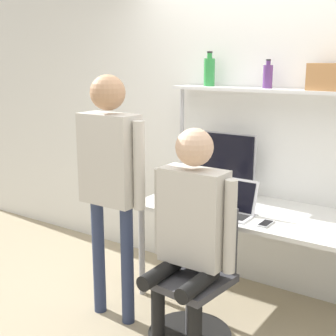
{
  "coord_description": "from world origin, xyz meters",
  "views": [
    {
      "loc": [
        1.34,
        -2.66,
        1.85
      ],
      "look_at": [
        -0.42,
        -0.06,
        1.11
      ],
      "focal_mm": 50.0,
      "sensor_mm": 36.0,
      "label": 1
    }
  ],
  "objects_px": {
    "person_standing": "(110,167)",
    "bottle_purple": "(268,76)",
    "monitor": "(226,161)",
    "person_seated": "(191,221)",
    "office_chair": "(194,300)",
    "storage_box": "(329,77)",
    "cell_phone": "(266,224)",
    "laptop": "(233,205)",
    "bottle_green": "(209,71)"
  },
  "relations": [
    {
      "from": "laptop",
      "to": "person_standing",
      "type": "distance_m",
      "value": 0.91
    },
    {
      "from": "monitor",
      "to": "laptop",
      "type": "relative_size",
      "value": 1.59
    },
    {
      "from": "person_seated",
      "to": "bottle_purple",
      "type": "relative_size",
      "value": 6.83
    },
    {
      "from": "laptop",
      "to": "bottle_purple",
      "type": "relative_size",
      "value": 1.53
    },
    {
      "from": "monitor",
      "to": "cell_phone",
      "type": "distance_m",
      "value": 0.78
    },
    {
      "from": "person_seated",
      "to": "monitor",
      "type": "bearing_deg",
      "value": 104.02
    },
    {
      "from": "laptop",
      "to": "person_seated",
      "type": "xyz_separation_m",
      "value": [
        -0.04,
        -0.51,
        0.02
      ]
    },
    {
      "from": "monitor",
      "to": "person_seated",
      "type": "bearing_deg",
      "value": -75.98
    },
    {
      "from": "laptop",
      "to": "cell_phone",
      "type": "bearing_deg",
      "value": -14.45
    },
    {
      "from": "bottle_purple",
      "to": "monitor",
      "type": "bearing_deg",
      "value": -177.32
    },
    {
      "from": "bottle_green",
      "to": "office_chair",
      "type": "bearing_deg",
      "value": -65.1
    },
    {
      "from": "person_standing",
      "to": "monitor",
      "type": "bearing_deg",
      "value": 67.27
    },
    {
      "from": "person_seated",
      "to": "person_standing",
      "type": "bearing_deg",
      "value": -175.82
    },
    {
      "from": "office_chair",
      "to": "bottle_purple",
      "type": "xyz_separation_m",
      "value": [
        0.09,
        0.88,
        1.44
      ]
    },
    {
      "from": "office_chair",
      "to": "bottle_green",
      "type": "xyz_separation_m",
      "value": [
        -0.41,
        0.88,
        1.47
      ]
    },
    {
      "from": "office_chair",
      "to": "person_seated",
      "type": "bearing_deg",
      "value": -95.49
    },
    {
      "from": "monitor",
      "to": "office_chair",
      "type": "xyz_separation_m",
      "value": [
        0.23,
        -0.86,
        -0.77
      ]
    },
    {
      "from": "bottle_purple",
      "to": "bottle_green",
      "type": "bearing_deg",
      "value": 180.0
    },
    {
      "from": "office_chair",
      "to": "bottle_purple",
      "type": "height_order",
      "value": "bottle_purple"
    },
    {
      "from": "office_chair",
      "to": "bottle_green",
      "type": "height_order",
      "value": "bottle_green"
    },
    {
      "from": "cell_phone",
      "to": "person_standing",
      "type": "relative_size",
      "value": 0.09
    },
    {
      "from": "cell_phone",
      "to": "bottle_purple",
      "type": "bearing_deg",
      "value": 115.85
    },
    {
      "from": "monitor",
      "to": "person_standing",
      "type": "bearing_deg",
      "value": -112.73
    },
    {
      "from": "monitor",
      "to": "person_standing",
      "type": "height_order",
      "value": "person_standing"
    },
    {
      "from": "bottle_purple",
      "to": "storage_box",
      "type": "distance_m",
      "value": 0.45
    },
    {
      "from": "cell_phone",
      "to": "person_seated",
      "type": "height_order",
      "value": "person_seated"
    },
    {
      "from": "storage_box",
      "to": "bottle_purple",
      "type": "bearing_deg",
      "value": 180.0
    },
    {
      "from": "laptop",
      "to": "person_seated",
      "type": "relative_size",
      "value": 0.22
    },
    {
      "from": "person_seated",
      "to": "bottle_green",
      "type": "height_order",
      "value": "bottle_green"
    },
    {
      "from": "office_chair",
      "to": "storage_box",
      "type": "height_order",
      "value": "storage_box"
    },
    {
      "from": "cell_phone",
      "to": "person_seated",
      "type": "bearing_deg",
      "value": -126.79
    },
    {
      "from": "monitor",
      "to": "cell_phone",
      "type": "bearing_deg",
      "value": -40.53
    },
    {
      "from": "person_standing",
      "to": "bottle_purple",
      "type": "xyz_separation_m",
      "value": [
        0.71,
        0.97,
        0.6
      ]
    },
    {
      "from": "laptop",
      "to": "cell_phone",
      "type": "distance_m",
      "value": 0.3
    },
    {
      "from": "monitor",
      "to": "person_seated",
      "type": "relative_size",
      "value": 0.36
    },
    {
      "from": "cell_phone",
      "to": "office_chair",
      "type": "xyz_separation_m",
      "value": [
        -0.32,
        -0.39,
        -0.49
      ]
    },
    {
      "from": "person_standing",
      "to": "bottle_purple",
      "type": "distance_m",
      "value": 1.34
    },
    {
      "from": "cell_phone",
      "to": "office_chair",
      "type": "bearing_deg",
      "value": -129.29
    },
    {
      "from": "person_standing",
      "to": "office_chair",
      "type": "bearing_deg",
      "value": 7.97
    },
    {
      "from": "laptop",
      "to": "person_seated",
      "type": "height_order",
      "value": "person_seated"
    },
    {
      "from": "person_seated",
      "to": "bottle_purple",
      "type": "xyz_separation_m",
      "value": [
        0.09,
        0.92,
        0.87
      ]
    },
    {
      "from": "storage_box",
      "to": "person_standing",
      "type": "bearing_deg",
      "value": -140.22
    },
    {
      "from": "laptop",
      "to": "person_standing",
      "type": "height_order",
      "value": "person_standing"
    },
    {
      "from": "bottle_purple",
      "to": "storage_box",
      "type": "height_order",
      "value": "bottle_purple"
    },
    {
      "from": "bottle_purple",
      "to": "person_seated",
      "type": "bearing_deg",
      "value": -95.55
    },
    {
      "from": "office_chair",
      "to": "cell_phone",
      "type": "bearing_deg",
      "value": 50.71
    },
    {
      "from": "laptop",
      "to": "bottle_purple",
      "type": "bearing_deg",
      "value": 83.45
    },
    {
      "from": "office_chair",
      "to": "storage_box",
      "type": "relative_size",
      "value": 3.35
    },
    {
      "from": "person_standing",
      "to": "bottle_green",
      "type": "distance_m",
      "value": 1.17
    },
    {
      "from": "office_chair",
      "to": "storage_box",
      "type": "distance_m",
      "value": 1.77
    }
  ]
}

